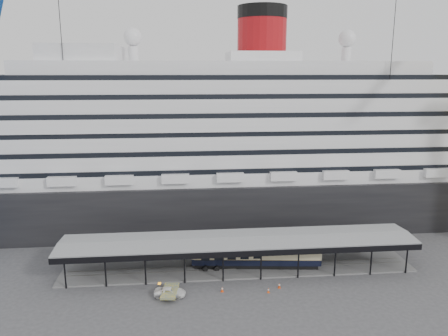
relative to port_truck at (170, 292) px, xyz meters
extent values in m
plane|color=#3E3E41|center=(10.77, 2.87, -0.62)|extent=(200.00, 200.00, 0.00)
cube|color=black|center=(10.77, 34.87, 4.38)|extent=(130.00, 30.00, 10.00)
cylinder|color=maroon|center=(18.77, 34.87, 36.78)|extent=(10.00, 10.00, 9.00)
cylinder|color=black|center=(18.77, 34.87, 42.03)|extent=(10.10, 10.10, 2.50)
sphere|color=silver|center=(-7.23, 34.87, 37.08)|extent=(3.60, 3.60, 3.60)
sphere|color=silver|center=(36.77, 34.87, 37.08)|extent=(3.60, 3.60, 3.60)
cube|color=slate|center=(10.77, 7.87, -0.50)|extent=(56.00, 8.00, 0.24)
cube|color=slate|center=(10.77, 7.15, -0.34)|extent=(54.00, 0.08, 0.10)
cube|color=slate|center=(10.77, 8.59, -0.34)|extent=(54.00, 0.08, 0.10)
cube|color=black|center=(10.77, 3.37, 3.83)|extent=(56.00, 0.18, 0.90)
cube|color=black|center=(10.77, 12.37, 3.83)|extent=(56.00, 0.18, 0.90)
cube|color=slate|center=(10.77, 7.87, 4.56)|extent=(56.00, 9.00, 0.24)
cylinder|color=black|center=(-18.45, 24.62, 22.99)|extent=(0.12, 0.12, 47.21)
cylinder|color=black|center=(41.03, 23.11, 22.99)|extent=(0.12, 0.12, 47.21)
imported|color=white|center=(0.00, 0.00, 0.00)|extent=(4.67, 2.60, 1.24)
cube|color=black|center=(13.59, 7.87, -0.05)|extent=(19.75, 4.39, 0.65)
cube|color=black|center=(13.59, 7.87, 0.79)|extent=(20.72, 4.86, 1.03)
cube|color=beige|center=(13.59, 7.87, 1.91)|extent=(20.72, 4.90, 1.21)
cube|color=black|center=(13.59, 7.87, 2.71)|extent=(20.72, 4.86, 0.37)
cube|color=#DF420C|center=(7.45, 0.55, -0.60)|extent=(0.49, 0.49, 0.03)
cone|color=#DF420C|center=(7.45, 0.55, -0.21)|extent=(0.41, 0.41, 0.78)
cylinder|color=white|center=(7.45, 0.55, -0.13)|extent=(0.25, 0.25, 0.15)
cube|color=#E54A0C|center=(14.04, -0.32, -0.60)|extent=(0.43, 0.43, 0.03)
cone|color=#E54A0C|center=(14.04, -0.32, -0.25)|extent=(0.37, 0.37, 0.70)
cylinder|color=white|center=(14.04, -0.32, -0.18)|extent=(0.22, 0.22, 0.14)
cube|color=#D13D0B|center=(15.89, 0.87, -0.60)|extent=(0.48, 0.48, 0.03)
cone|color=#D13D0B|center=(15.89, 0.87, -0.20)|extent=(0.41, 0.41, 0.80)
cylinder|color=white|center=(15.89, 0.87, -0.12)|extent=(0.25, 0.25, 0.15)
camera|label=1|loc=(2.21, -56.69, 30.49)|focal=35.00mm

